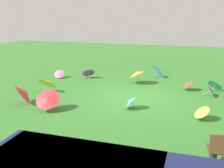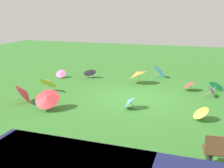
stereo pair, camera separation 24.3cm
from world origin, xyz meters
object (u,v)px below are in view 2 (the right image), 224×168
at_px(parasol_teal_2, 217,85).
at_px(parasol_purple_0, 212,91).
at_px(parasol_orange_0, 138,73).
at_px(parasol_red_0, 189,84).
at_px(parasol_red_1, 25,93).
at_px(parasol_pink_1, 61,73).
at_px(parasol_yellow_0, 48,82).
at_px(parasol_yellow_1, 200,112).
at_px(parasol_blue_0, 161,71).
at_px(parasol_red_3, 47,98).
at_px(parasol_blue_1, 129,101).
at_px(parasol_purple_3, 90,72).

bearing_deg(parasol_teal_2, parasol_purple_0, 77.94).
distance_m(parasol_orange_0, parasol_teal_2, 3.87).
bearing_deg(parasol_orange_0, parasol_red_0, 168.91).
height_order(parasol_red_1, parasol_pink_1, parasol_red_1).
height_order(parasol_red_0, parasol_red_1, parasol_red_1).
xyz_separation_m(parasol_red_0, parasol_red_1, (6.24, 3.96, 0.11)).
bearing_deg(parasol_yellow_0, parasol_yellow_1, 168.12).
height_order(parasol_blue_0, parasol_teal_2, parasol_blue_0).
relative_size(parasol_blue_0, parasol_yellow_1, 1.44).
bearing_deg(parasol_red_3, parasol_pink_1, -66.51).
xyz_separation_m(parasol_yellow_0, parasol_blue_1, (-4.18, 1.05, -0.17)).
xyz_separation_m(parasol_yellow_0, parasol_purple_3, (-0.72, -3.17, -0.13)).
bearing_deg(parasol_blue_1, parasol_purple_0, -139.75).
relative_size(parasol_yellow_1, parasol_teal_2, 0.84).
xyz_separation_m(parasol_red_1, parasol_teal_2, (-7.51, -4.31, -0.13)).
bearing_deg(parasol_blue_0, parasol_blue_1, 86.36).
height_order(parasol_red_1, parasol_purple_3, parasol_red_1).
height_order(parasol_yellow_0, parasol_red_1, parasol_red_1).
relative_size(parasol_yellow_1, parasol_red_3, 0.70).
bearing_deg(parasol_teal_2, parasol_purple_3, -4.93).
bearing_deg(parasol_purple_3, parasol_blue_0, -160.21).
bearing_deg(parasol_teal_2, parasol_orange_0, -2.37).
height_order(parasol_pink_1, parasol_teal_2, parasol_teal_2).
xyz_separation_m(parasol_yellow_0, parasol_teal_2, (-7.47, -2.58, -0.17)).
xyz_separation_m(parasol_purple_0, parasol_blue_1, (3.06, 2.59, 0.03)).
relative_size(parasol_red_0, parasol_blue_1, 1.04).
distance_m(parasol_purple_0, parasol_red_3, 7.04).
xyz_separation_m(parasol_red_3, parasol_teal_2, (-6.19, -4.78, -0.19)).
relative_size(parasol_purple_0, parasol_purple_3, 0.70).
distance_m(parasol_yellow_0, parasol_orange_0, 4.53).
bearing_deg(parasol_purple_0, parasol_red_0, -33.64).
distance_m(parasol_yellow_1, parasol_pink_1, 8.60).
xyz_separation_m(parasol_red_0, parasol_orange_0, (2.60, -0.51, 0.23)).
distance_m(parasol_blue_1, parasol_pink_1, 6.20).
relative_size(parasol_orange_0, parasol_blue_1, 1.73).
relative_size(parasol_red_1, parasol_purple_3, 1.24).
xyz_separation_m(parasol_yellow_1, parasol_red_3, (5.49, 0.77, 0.17)).
distance_m(parasol_orange_0, parasol_red_1, 5.77).
bearing_deg(parasol_blue_0, parasol_teal_2, 146.32).
height_order(parasol_red_0, parasol_orange_0, parasol_orange_0).
xyz_separation_m(parasol_red_0, parasol_purple_0, (-1.04, 0.69, -0.04)).
xyz_separation_m(parasol_blue_1, parasol_pink_1, (4.99, -3.67, -0.04)).
height_order(parasol_red_1, parasol_teal_2, parasol_red_1).
bearing_deg(parasol_red_0, parasol_yellow_1, 98.84).
height_order(parasol_orange_0, parasol_purple_0, parasol_orange_0).
xyz_separation_m(parasol_blue_0, parasol_teal_2, (-2.93, 1.95, -0.08)).
xyz_separation_m(parasol_blue_0, parasol_purple_0, (-2.71, 2.99, -0.11)).
bearing_deg(parasol_yellow_1, parasol_yellow_0, -11.88).
bearing_deg(parasol_red_3, parasol_red_1, -19.70).
height_order(parasol_red_3, parasol_teal_2, parasol_red_3).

